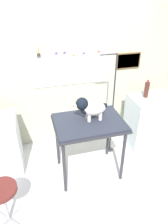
{
  "coord_description": "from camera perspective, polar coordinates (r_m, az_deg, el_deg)",
  "views": [
    {
      "loc": [
        -0.64,
        -1.89,
        2.41
      ],
      "look_at": [
        -0.01,
        0.37,
        1.03
      ],
      "focal_mm": 33.66,
      "sensor_mm": 36.0,
      "label": 1
    }
  ],
  "objects": [
    {
      "name": "soda_bottle",
      "position": [
        3.52,
        16.66,
        5.95
      ],
      "size": [
        0.07,
        0.07,
        0.29
      ],
      "color": "#4A241B",
      "rests_on": "cabinet_right"
    },
    {
      "name": "ground",
      "position": [
        3.15,
        2.13,
        -20.21
      ],
      "size": [
        4.4,
        4.0,
        0.04
      ],
      "primitive_type": "cube",
      "color": "silver"
    },
    {
      "name": "stool",
      "position": [
        2.64,
        -21.39,
        -20.16
      ],
      "size": [
        0.35,
        0.35,
        0.55
      ],
      "color": "#9E9EA3",
      "rests_on": "ground"
    },
    {
      "name": "grooming_arm",
      "position": [
        3.28,
        7.62,
        0.3
      ],
      "size": [
        0.3,
        0.11,
        1.67
      ],
      "color": "#2D2D33",
      "rests_on": "ground"
    },
    {
      "name": "cabinet_right",
      "position": [
        3.8,
        16.98,
        -2.2
      ],
      "size": [
        0.68,
        0.54,
        0.89
      ],
      "color": "silver",
      "rests_on": "ground"
    },
    {
      "name": "grooming_table",
      "position": [
        2.83,
        1.38,
        -4.08
      ],
      "size": [
        0.94,
        0.68,
        0.9
      ],
      "color": "#2D2D33",
      "rests_on": "ground"
    },
    {
      "name": "rear_wall_panel",
      "position": [
        3.47,
        -3.83,
        9.17
      ],
      "size": [
        4.0,
        0.11,
        2.3
      ],
      "color": "#BABB9E",
      "rests_on": "ground"
    },
    {
      "name": "dog",
      "position": [
        2.73,
        1.71,
        1.17
      ],
      "size": [
        0.46,
        0.22,
        0.33
      ],
      "color": "silver",
      "rests_on": "grooming_table"
    }
  ]
}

